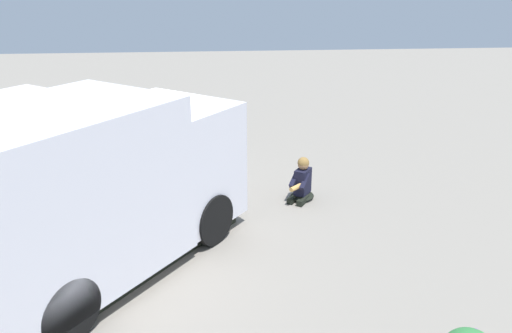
{
  "coord_description": "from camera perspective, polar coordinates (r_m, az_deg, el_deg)",
  "views": [
    {
      "loc": [
        1.41,
        -8.67,
        4.14
      ],
      "look_at": [
        2.12,
        -0.49,
        0.99
      ],
      "focal_mm": 35.82,
      "sensor_mm": 36.0,
      "label": 1
    }
  ],
  "objects": [
    {
      "name": "planter_flowering_far",
      "position": [
        13.66,
        -6.37,
        5.23
      ],
      "size": [
        0.6,
        0.6,
        0.86
      ],
      "color": "#B27D48",
      "rests_on": "ground_plane"
    },
    {
      "name": "ground_plane",
      "position": [
        9.71,
        -12.87,
        -4.8
      ],
      "size": [
        40.0,
        40.0,
        0.0
      ],
      "primitive_type": "plane",
      "color": "gray"
    },
    {
      "name": "food_truck",
      "position": [
        7.51,
        -18.18,
        -2.91
      ],
      "size": [
        4.6,
        5.03,
        2.55
      ],
      "color": "white",
      "rests_on": "ground_plane"
    },
    {
      "name": "person_customer",
      "position": [
        9.82,
        5.16,
        -1.84
      ],
      "size": [
        0.67,
        0.74,
        0.85
      ],
      "color": "black",
      "rests_on": "ground_plane"
    }
  ]
}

